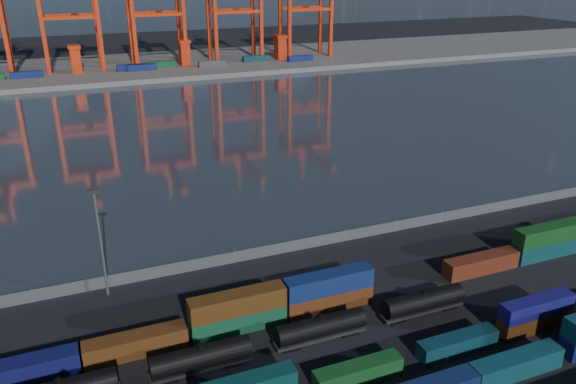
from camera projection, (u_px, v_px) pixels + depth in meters
name	position (u px, v px, depth m)	size (l,w,h in m)	color
ground	(378.00, 351.00, 70.04)	(700.00, 700.00, 0.00)	black
harbor_water	(189.00, 131.00, 159.90)	(700.00, 700.00, 0.00)	#283139
far_quay	(136.00, 67.00, 249.37)	(700.00, 70.00, 2.00)	#514F4C
container_row_mid	(444.00, 345.00, 68.66)	(139.47, 2.21, 4.70)	#46484B
container_row_north	(425.00, 272.00, 83.45)	(141.67, 2.60, 5.55)	navy
tanker_string	(134.00, 375.00, 63.24)	(89.87, 2.66, 3.80)	black
waterfront_fence	(292.00, 246.00, 93.62)	(160.12, 0.12, 2.20)	#595B5E
yard_light_mast	(100.00, 238.00, 78.31)	(1.60, 0.40, 16.60)	slate
quay_containers	(113.00, 69.00, 232.23)	(172.58, 10.99, 2.60)	navy
straddle_carriers	(132.00, 55.00, 237.33)	(140.00, 7.00, 11.10)	red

